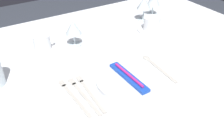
{
  "coord_description": "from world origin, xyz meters",
  "views": [
    {
      "loc": [
        -0.41,
        -0.81,
        1.32
      ],
      "look_at": [
        0.03,
        -0.08,
        0.76
      ],
      "focal_mm": 39.84,
      "sensor_mm": 36.0,
      "label": 1
    }
  ],
  "objects_px": {
    "fork_outer": "(89,92)",
    "wine_glass_right": "(154,0)",
    "toothbrush_package": "(129,77)",
    "fork_inner": "(83,94)",
    "dinner_plate": "(128,80)",
    "spoon_soup": "(155,65)",
    "wine_glass_far": "(73,29)",
    "coffee_cup_far": "(42,42)",
    "coffee_cup_right": "(152,23)",
    "wine_glass_centre": "(144,4)",
    "fork_salad": "(73,96)"
  },
  "relations": [
    {
      "from": "toothbrush_package",
      "to": "fork_outer",
      "type": "relative_size",
      "value": 0.92
    },
    {
      "from": "fork_outer",
      "to": "wine_glass_right",
      "type": "bearing_deg",
      "value": 34.07
    },
    {
      "from": "toothbrush_package",
      "to": "spoon_soup",
      "type": "xyz_separation_m",
      "value": [
        0.16,
        0.03,
        -0.02
      ]
    },
    {
      "from": "fork_outer",
      "to": "toothbrush_package",
      "type": "bearing_deg",
      "value": -9.67
    },
    {
      "from": "dinner_plate",
      "to": "spoon_soup",
      "type": "xyz_separation_m",
      "value": [
        0.16,
        0.03,
        -0.01
      ]
    },
    {
      "from": "fork_inner",
      "to": "wine_glass_centre",
      "type": "distance_m",
      "value": 0.71
    },
    {
      "from": "coffee_cup_right",
      "to": "fork_inner",
      "type": "bearing_deg",
      "value": -152.67
    },
    {
      "from": "fork_outer",
      "to": "wine_glass_far",
      "type": "distance_m",
      "value": 0.37
    },
    {
      "from": "fork_outer",
      "to": "fork_salad",
      "type": "distance_m",
      "value": 0.06
    },
    {
      "from": "fork_salad",
      "to": "wine_glass_centre",
      "type": "relative_size",
      "value": 1.71
    },
    {
      "from": "coffee_cup_far",
      "to": "wine_glass_right",
      "type": "height_order",
      "value": "wine_glass_right"
    },
    {
      "from": "toothbrush_package",
      "to": "wine_glass_right",
      "type": "relative_size",
      "value": 1.51
    },
    {
      "from": "wine_glass_centre",
      "to": "fork_outer",
      "type": "bearing_deg",
      "value": -143.8
    },
    {
      "from": "dinner_plate",
      "to": "spoon_soup",
      "type": "relative_size",
      "value": 1.12
    },
    {
      "from": "dinner_plate",
      "to": "coffee_cup_right",
      "type": "bearing_deg",
      "value": 40.4
    },
    {
      "from": "dinner_plate",
      "to": "fork_salad",
      "type": "relative_size",
      "value": 1.07
    },
    {
      "from": "fork_salad",
      "to": "wine_glass_right",
      "type": "bearing_deg",
      "value": 31.2
    },
    {
      "from": "dinner_plate",
      "to": "fork_outer",
      "type": "xyz_separation_m",
      "value": [
        -0.15,
        0.03,
        -0.01
      ]
    },
    {
      "from": "fork_inner",
      "to": "coffee_cup_far",
      "type": "height_order",
      "value": "coffee_cup_far"
    },
    {
      "from": "toothbrush_package",
      "to": "dinner_plate",
      "type": "bearing_deg",
      "value": -63.43
    },
    {
      "from": "fork_salad",
      "to": "spoon_soup",
      "type": "xyz_separation_m",
      "value": [
        0.37,
        -0.0,
        0.0
      ]
    },
    {
      "from": "wine_glass_right",
      "to": "dinner_plate",
      "type": "bearing_deg",
      "value": -136.72
    },
    {
      "from": "wine_glass_centre",
      "to": "wine_glass_right",
      "type": "relative_size",
      "value": 0.97
    },
    {
      "from": "spoon_soup",
      "to": "wine_glass_centre",
      "type": "relative_size",
      "value": 1.63
    },
    {
      "from": "fork_inner",
      "to": "wine_glass_right",
      "type": "xyz_separation_m",
      "value": [
        0.67,
        0.44,
        0.09
      ]
    },
    {
      "from": "toothbrush_package",
      "to": "spoon_soup",
      "type": "height_order",
      "value": "toothbrush_package"
    },
    {
      "from": "coffee_cup_right",
      "to": "wine_glass_right",
      "type": "relative_size",
      "value": 0.78
    },
    {
      "from": "dinner_plate",
      "to": "wine_glass_far",
      "type": "height_order",
      "value": "wine_glass_far"
    },
    {
      "from": "fork_outer",
      "to": "wine_glass_centre",
      "type": "xyz_separation_m",
      "value": [
        0.55,
        0.4,
        0.09
      ]
    },
    {
      "from": "toothbrush_package",
      "to": "fork_inner",
      "type": "distance_m",
      "value": 0.18
    },
    {
      "from": "coffee_cup_far",
      "to": "coffee_cup_right",
      "type": "bearing_deg",
      "value": -9.87
    },
    {
      "from": "coffee_cup_right",
      "to": "wine_glass_centre",
      "type": "xyz_separation_m",
      "value": [
        0.04,
        0.13,
        0.05
      ]
    },
    {
      "from": "fork_inner",
      "to": "fork_outer",
      "type": "bearing_deg",
      "value": 2.85
    },
    {
      "from": "fork_inner",
      "to": "wine_glass_far",
      "type": "bearing_deg",
      "value": 70.04
    },
    {
      "from": "dinner_plate",
      "to": "coffee_cup_far",
      "type": "relative_size",
      "value": 2.5
    },
    {
      "from": "fork_inner",
      "to": "wine_glass_right",
      "type": "distance_m",
      "value": 0.81
    },
    {
      "from": "toothbrush_package",
      "to": "wine_glass_centre",
      "type": "height_order",
      "value": "wine_glass_centre"
    },
    {
      "from": "fork_inner",
      "to": "coffee_cup_right",
      "type": "xyz_separation_m",
      "value": [
        0.53,
        0.28,
        0.04
      ]
    },
    {
      "from": "toothbrush_package",
      "to": "coffee_cup_right",
      "type": "height_order",
      "value": "coffee_cup_right"
    },
    {
      "from": "coffee_cup_far",
      "to": "wine_glass_centre",
      "type": "bearing_deg",
      "value": 3.22
    },
    {
      "from": "toothbrush_package",
      "to": "wine_glass_centre",
      "type": "xyz_separation_m",
      "value": [
        0.4,
        0.43,
        0.07
      ]
    },
    {
      "from": "fork_salad",
      "to": "wine_glass_far",
      "type": "distance_m",
      "value": 0.38
    },
    {
      "from": "fork_outer",
      "to": "wine_glass_centre",
      "type": "relative_size",
      "value": 1.69
    },
    {
      "from": "toothbrush_package",
      "to": "wine_glass_far",
      "type": "xyz_separation_m",
      "value": [
        -0.06,
        0.37,
        0.06
      ]
    },
    {
      "from": "fork_salad",
      "to": "wine_glass_centre",
      "type": "distance_m",
      "value": 0.74
    },
    {
      "from": "fork_inner",
      "to": "coffee_cup_far",
      "type": "relative_size",
      "value": 2.34
    },
    {
      "from": "spoon_soup",
      "to": "coffee_cup_far",
      "type": "xyz_separation_m",
      "value": [
        -0.36,
        0.36,
        0.04
      ]
    },
    {
      "from": "spoon_soup",
      "to": "wine_glass_right",
      "type": "distance_m",
      "value": 0.55
    },
    {
      "from": "toothbrush_package",
      "to": "coffee_cup_right",
      "type": "relative_size",
      "value": 1.93
    },
    {
      "from": "fork_outer",
      "to": "wine_glass_right",
      "type": "height_order",
      "value": "wine_glass_right"
    }
  ]
}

